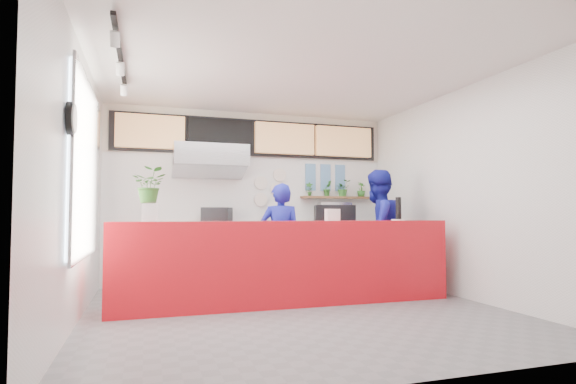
{
  "coord_description": "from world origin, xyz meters",
  "views": [
    {
      "loc": [
        -1.8,
        -5.3,
        1.19
      ],
      "look_at": [
        0.1,
        0.7,
        1.5
      ],
      "focal_mm": 28.0,
      "sensor_mm": 36.0,
      "label": 1
    }
  ],
  "objects": [
    {
      "name": "right_bench",
      "position": [
        1.5,
        2.2,
        0.45
      ],
      "size": [
        1.8,
        0.6,
        0.9
      ],
      "primitive_type": "cube",
      "color": "#B2B5BA",
      "rests_on": "ground"
    },
    {
      "name": "basil_vase",
      "position": [
        -1.76,
        0.37,
        1.54
      ],
      "size": [
        0.46,
        0.42,
        0.43
      ],
      "primitive_type": "imported",
      "rotation": [
        0.0,
        0.0,
        -0.23
      ],
      "color": "#2C6924",
      "rests_on": "glass_vase"
    },
    {
      "name": "herb_d",
      "position": [
        2.1,
        2.4,
        1.66
      ],
      "size": [
        0.19,
        0.18,
        0.28
      ],
      "primitive_type": "imported",
      "rotation": [
        0.0,
        0.0,
        0.36
      ],
      "color": "#2C6924",
      "rests_on": "herb_shelf"
    },
    {
      "name": "wall_back",
      "position": [
        0.0,
        2.5,
        1.5
      ],
      "size": [
        5.0,
        0.0,
        5.0
      ],
      "primitive_type": "plane",
      "rotation": [
        1.57,
        0.0,
        0.0
      ],
      "color": "white",
      "rests_on": "ground"
    },
    {
      "name": "glass_vase",
      "position": [
        -1.76,
        0.37,
        1.22
      ],
      "size": [
        0.24,
        0.24,
        0.24
      ],
      "primitive_type": "cylinder",
      "rotation": [
        0.0,
        0.0,
        -0.28
      ],
      "color": "white",
      "rests_on": "service_counter"
    },
    {
      "name": "cream_band",
      "position": [
        0.0,
        2.49,
        2.6
      ],
      "size": [
        5.0,
        0.02,
        0.8
      ],
      "primitive_type": "cube",
      "color": "beige",
      "rests_on": "wall_back"
    },
    {
      "name": "ceiling",
      "position": [
        0.0,
        0.0,
        3.0
      ],
      "size": [
        5.0,
        5.0,
        0.0
      ],
      "primitive_type": "plane",
      "rotation": [
        3.14,
        0.0,
        0.0
      ],
      "color": "silver"
    },
    {
      "name": "napkin_holder",
      "position": [
        0.61,
        0.32,
        1.18
      ],
      "size": [
        0.18,
        0.12,
        0.16
      ],
      "primitive_type": "cube",
      "rotation": [
        0.0,
        0.0,
        0.01
      ],
      "color": "white",
      "rests_on": "service_counter"
    },
    {
      "name": "photo_frame_a",
      "position": [
        1.1,
        2.48,
        2.0
      ],
      "size": [
        0.2,
        0.02,
        0.25
      ],
      "primitive_type": "cube",
      "color": "#598CBF",
      "rests_on": "wall_back"
    },
    {
      "name": "wall_clock_face",
      "position": [
        -2.43,
        -0.9,
        2.05
      ],
      "size": [
        0.02,
        0.26,
        0.26
      ],
      "primitive_type": "cylinder",
      "rotation": [
        0.0,
        1.57,
        0.0
      ],
      "color": "white",
      "rests_on": "wall_left"
    },
    {
      "name": "menu_board_far_left",
      "position": [
        -1.75,
        2.38,
        2.55
      ],
      "size": [
        1.1,
        0.1,
        0.55
      ],
      "primitive_type": "cube",
      "color": "tan",
      "rests_on": "wall_back"
    },
    {
      "name": "espresso_machine",
      "position": [
        1.45,
        2.2,
        1.13
      ],
      "size": [
        0.82,
        0.68,
        0.45
      ],
      "primitive_type": "cube",
      "rotation": [
        0.0,
        0.0,
        -0.29
      ],
      "color": "black",
      "rests_on": "right_bench"
    },
    {
      "name": "dec_plate_b",
      "position": [
        0.45,
        2.47,
        1.65
      ],
      "size": [
        0.24,
        0.03,
        0.24
      ],
      "primitive_type": "cylinder",
      "rotation": [
        1.57,
        0.0,
        0.0
      ],
      "color": "silver",
      "rests_on": "wall_back"
    },
    {
      "name": "soffit",
      "position": [
        0.0,
        2.46,
        2.55
      ],
      "size": [
        4.8,
        0.04,
        0.65
      ],
      "primitive_type": "cube",
      "color": "black",
      "rests_on": "wall_back"
    },
    {
      "name": "photo_frame_c",
      "position": [
        1.7,
        2.48,
        2.0
      ],
      "size": [
        0.2,
        0.02,
        0.25
      ],
      "primitive_type": "cube",
      "color": "#598CBF",
      "rests_on": "wall_back"
    },
    {
      "name": "service_counter",
      "position": [
        0.0,
        0.4,
        0.55
      ],
      "size": [
        4.5,
        0.6,
        1.1
      ],
      "primitive_type": "cube",
      "color": "red",
      "rests_on": "ground"
    },
    {
      "name": "dec_plate_c",
      "position": [
        0.15,
        2.47,
        1.45
      ],
      "size": [
        0.24,
        0.03,
        0.24
      ],
      "primitive_type": "cylinder",
      "rotation": [
        1.57,
        0.0,
        0.0
      ],
      "color": "silver",
      "rests_on": "wall_back"
    },
    {
      "name": "wall_left",
      "position": [
        -2.5,
        0.0,
        1.5
      ],
      "size": [
        0.0,
        5.0,
        5.0
      ],
      "primitive_type": "plane",
      "rotation": [
        1.57,
        0.0,
        1.57
      ],
      "color": "white",
      "rests_on": "ground"
    },
    {
      "name": "photo_frame_d",
      "position": [
        1.1,
        2.48,
        1.75
      ],
      "size": [
        0.2,
        0.02,
        0.25
      ],
      "primitive_type": "cube",
      "color": "#598CBF",
      "rests_on": "wall_back"
    },
    {
      "name": "herb_c",
      "position": [
        1.72,
        2.4,
        1.67
      ],
      "size": [
        0.29,
        0.26,
        0.31
      ],
      "primitive_type": "imported",
      "rotation": [
        0.0,
        0.0,
        0.06
      ],
      "color": "#2C6924",
      "rests_on": "herb_shelf"
    },
    {
      "name": "wall_clock_rim",
      "position": [
        -2.46,
        -0.9,
        2.05
      ],
      "size": [
        0.05,
        0.3,
        0.3
      ],
      "primitive_type": "cylinder",
      "rotation": [
        0.0,
        1.57,
        0.0
      ],
      "color": "black",
      "rests_on": "wall_left"
    },
    {
      "name": "herb_b",
      "position": [
        1.41,
        2.4,
        1.67
      ],
      "size": [
        0.18,
        0.16,
        0.29
      ],
      "primitive_type": "imported",
      "rotation": [
        0.0,
        0.0,
        0.18
      ],
      "color": "#2C6924",
      "rests_on": "herb_shelf"
    },
    {
      "name": "menu_board_mid_right",
      "position": [
        0.57,
        2.38,
        2.55
      ],
      "size": [
        1.1,
        0.1,
        0.55
      ],
      "primitive_type": "cube",
      "color": "tan",
      "rests_on": "wall_back"
    },
    {
      "name": "window_pane",
      "position": [
        -2.47,
        0.3,
        1.7
      ],
      "size": [
        0.04,
        2.2,
        1.9
      ],
      "primitive_type": "cube",
      "color": "silver",
      "rests_on": "wall_left"
    },
    {
      "name": "window_frame",
      "position": [
        -2.45,
        0.3,
        1.7
      ],
      "size": [
        0.03,
        2.3,
        2.0
      ],
      "primitive_type": "cube",
      "color": "#B2B5BA",
      "rests_on": "wall_left"
    },
    {
      "name": "extraction_hood",
      "position": [
        -0.8,
        2.15,
        2.15
      ],
      "size": [
        1.2,
        0.7,
        0.35
      ],
      "primitive_type": "cube",
      "color": "#B2B5BA",
      "rests_on": "ceiling"
    },
    {
      "name": "prep_bench",
      "position": [
        -0.8,
        2.2,
        0.45
      ],
      "size": [
        1.8,
        0.6,
        0.9
      ],
      "primitive_type": "cube",
      "color": "#B2B5BA",
      "rests_on": "ground"
    },
    {
      "name": "dec_plate_a",
      "position": [
        0.15,
        2.47,
        1.75
      ],
      "size": [
        0.24,
        0.03,
        0.24
      ],
      "primitive_type": "cylinder",
      "rotation": [
        1.57,
        0.0,
        0.0
      ],
      "color": "silver",
      "rests_on": "wall_back"
    },
    {
      "name": "floor",
      "position": [
        0.0,
        0.0,
        0.0
      ],
      "size": [
        5.0,
        5.0,
        0.0
      ],
      "primitive_type": "plane",
      "color": "slate",
      "rests_on": "ground"
    },
    {
      "name": "wall_right",
      "position": [
        2.5,
        0.0,
        1.5
      ],
      "size": [
        0.0,
        5.0,
        5.0
      ],
      "primitive_type": "plane",
      "rotation": [
        1.57,
        0.0,
        -1.57
      ],
      "color": "white",
      "rests_on": "ground"
    },
    {
      "name": "herb_shelf",
      "position": [
        1.6,
        2.4,
        1.5
      ],
      "size": [
        1.4,
        0.18,
        0.04
      ],
      "primitive_type": "cube",
      "color": "brown",
      "rests_on": "wall_back"
    },
    {
      "name": "photo_frame_e",
      "position": [
        1.4,
        2.48,
        1.75
      ],
      "size": [
        0.2,
        0.02,
        0.25
      ],
      "primitive_type": "cube",
      "color": "#598CBF",
      "rests_on": "wall_back"
    },
    {
      "name": "staff_center",
      "position": [
        0.08,
        1.0,
        0.82
      ],
      "size": [
        0.7,
        0.58,
        1.64
      ],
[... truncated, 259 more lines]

